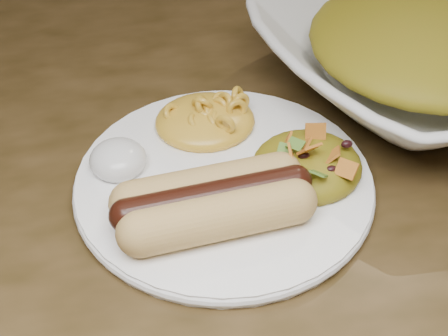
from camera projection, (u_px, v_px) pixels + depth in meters
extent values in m
cube|color=#4B361D|center=(104.00, 183.00, 0.56)|extent=(1.60, 0.90, 0.04)
cylinder|color=white|center=(224.00, 183.00, 0.53)|extent=(0.29, 0.29, 0.01)
cylinder|color=tan|center=(217.00, 219.00, 0.47)|extent=(0.11, 0.04, 0.03)
cylinder|color=tan|center=(209.00, 187.00, 0.49)|extent=(0.11, 0.04, 0.03)
cylinder|color=black|center=(213.00, 198.00, 0.48)|extent=(0.12, 0.04, 0.02)
ellipsoid|color=gold|center=(205.00, 110.00, 0.56)|extent=(0.10, 0.10, 0.03)
ellipsoid|color=silver|center=(117.00, 154.00, 0.52)|extent=(0.05, 0.05, 0.03)
ellipsoid|color=#9F5713|center=(307.00, 162.00, 0.52)|extent=(0.08, 0.08, 0.03)
imported|color=silver|center=(423.00, 56.00, 0.61)|extent=(0.36, 0.36, 0.07)
ellipsoid|color=#9F5713|center=(427.00, 40.00, 0.60)|extent=(0.23, 0.23, 0.05)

